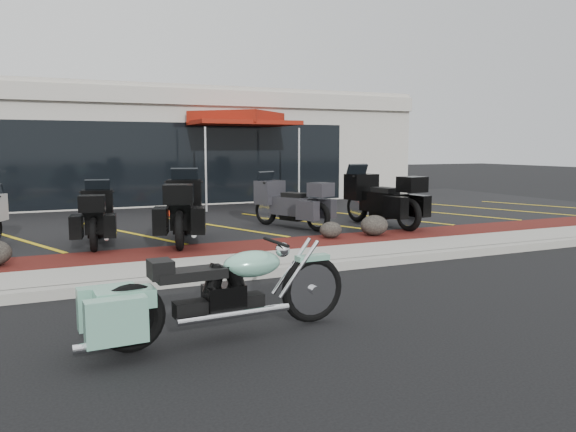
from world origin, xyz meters
name	(u,v)px	position (x,y,z in m)	size (l,w,h in m)	color
ground	(332,285)	(0.00, 0.00, 0.00)	(90.00, 90.00, 0.00)	black
curb	(306,268)	(0.00, 0.90, 0.07)	(24.00, 0.25, 0.15)	gray
sidewalk	(288,260)	(0.00, 1.60, 0.07)	(24.00, 1.20, 0.15)	gray
mulch_bed	(263,249)	(0.00, 2.80, 0.08)	(24.00, 1.20, 0.16)	#390D0D
upper_lot	(192,217)	(0.00, 8.20, 0.07)	(26.00, 9.60, 0.15)	black
dealership_building	(149,147)	(0.00, 14.47, 2.01)	(18.00, 8.16, 4.00)	#ABA69A
boulder_mid	(331,230)	(1.59, 2.97, 0.33)	(0.48, 0.40, 0.34)	black
boulder_right	(374,225)	(2.59, 2.87, 0.38)	(0.62, 0.51, 0.44)	black
hero_cruiser	(312,280)	(-1.08, -1.49, 0.52)	(2.95, 0.75, 1.04)	#79BCA1
touring_black_front	(98,209)	(-2.82, 4.89, 0.77)	(2.12, 0.81, 1.24)	black
touring_black_mid	(185,202)	(-1.07, 4.61, 0.88)	(2.50, 0.95, 1.45)	black
touring_grey	(266,198)	(1.11, 5.39, 0.80)	(2.25, 0.86, 1.31)	#333338
touring_black_rear	(357,193)	(3.39, 4.91, 0.88)	(2.52, 0.96, 1.47)	black
traffic_cone	(170,207)	(-0.62, 8.23, 0.37)	(0.35, 0.35, 0.45)	red
popup_canopy	(237,121)	(2.06, 10.22, 2.87)	(3.58, 3.58, 3.00)	silver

